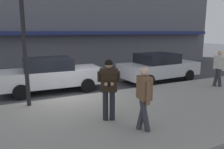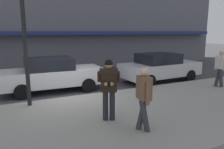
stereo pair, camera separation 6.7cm
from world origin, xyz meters
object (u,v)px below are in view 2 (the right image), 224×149
Objects in this scene: man_texting_on_phone at (109,83)px; pedestrian_dark_coat at (144,95)px; parked_sedan_far at (160,67)px; pedestrian_in_light_coat at (220,66)px; street_lamp_post at (23,18)px; parked_sedan_mid at (53,74)px.

man_texting_on_phone reaches higher than pedestrian_dark_coat.
pedestrian_in_light_coat is (1.44, -2.64, 0.32)m from parked_sedan_far.
pedestrian_dark_coat is 4.71m from street_lamp_post.
pedestrian_in_light_coat is at bearing -23.68° from parked_sedan_mid.
pedestrian_in_light_coat is at bearing 12.18° from man_texting_on_phone.
parked_sedan_far is at bearing 39.11° from man_texting_on_phone.
parked_sedan_far is 2.70× the size of pedestrian_dark_coat.
man_texting_on_phone is 1.15m from pedestrian_dark_coat.
parked_sedan_mid is at bearing 175.01° from parked_sedan_far.
pedestrian_dark_coat is 0.35× the size of street_lamp_post.
man_texting_on_phone is 0.37× the size of street_lamp_post.
man_texting_on_phone is 1.06× the size of pedestrian_dark_coat.
pedestrian_dark_coat is (0.53, -1.01, -0.14)m from man_texting_on_phone.
parked_sedan_mid is 2.68× the size of pedestrian_dark_coat.
pedestrian_in_light_coat is 1.00× the size of pedestrian_dark_coat.
parked_sedan_far is at bearing 13.05° from street_lamp_post.
pedestrian_dark_coat reaches higher than parked_sedan_far.
street_lamp_post reaches higher than man_texting_on_phone.
parked_sedan_mid is at bearing 59.94° from street_lamp_post.
man_texting_on_phone is (-4.94, -4.01, 0.46)m from parked_sedan_far.
man_texting_on_phone is 1.06× the size of pedestrian_in_light_coat.
pedestrian_in_light_coat is 0.35× the size of street_lamp_post.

